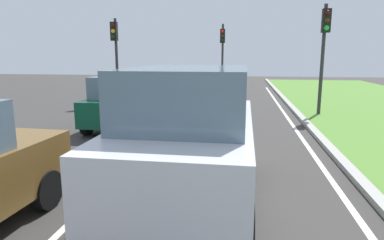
{
  "coord_description": "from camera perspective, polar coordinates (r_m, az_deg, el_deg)",
  "views": [
    {
      "loc": [
        1.79,
        3.49,
        2.46
      ],
      "look_at": [
        0.82,
        9.92,
        1.2
      ],
      "focal_mm": 31.41,
      "sensor_mm": 36.0,
      "label": 1
    }
  ],
  "objects": [
    {
      "name": "lane_line_right_edge",
      "position": [
        10.94,
        17.88,
        -2.55
      ],
      "size": [
        0.12,
        32.0,
        0.01
      ],
      "primitive_type": "cube",
      "color": "silver",
      "rests_on": "ground"
    },
    {
      "name": "lane_line_center",
      "position": [
        11.08,
        -4.63,
        -1.89
      ],
      "size": [
        0.12,
        32.0,
        0.01
      ],
      "primitive_type": "cube",
      "color": "silver",
      "rests_on": "ground"
    },
    {
      "name": "ground_plane",
      "position": [
        10.94,
        -1.06,
        -2.03
      ],
      "size": [
        60.0,
        60.0,
        0.0
      ],
      "primitive_type": "plane",
      "color": "#383533"
    },
    {
      "name": "traffic_light_near_right",
      "position": [
        14.62,
        21.56,
        12.44
      ],
      "size": [
        0.32,
        0.5,
        4.44
      ],
      "color": "#2D2D2D",
      "rests_on": "ground"
    },
    {
      "name": "curb_right",
      "position": [
        11.03,
        20.47,
        -2.31
      ],
      "size": [
        0.24,
        48.0,
        0.12
      ],
      "primitive_type": "cube",
      "color": "#9E9B93",
      "rests_on": "ground"
    },
    {
      "name": "traffic_light_far_median",
      "position": [
        22.8,
        5.2,
        12.25
      ],
      "size": [
        0.32,
        0.5,
        4.47
      ],
      "color": "#2D2D2D",
      "rests_on": "ground"
    },
    {
      "name": "traffic_light_overhead_left",
      "position": [
        17.51,
        -12.91,
        12.16
      ],
      "size": [
        0.32,
        0.5,
        4.24
      ],
      "color": "#2D2D2D",
      "rests_on": "ground"
    },
    {
      "name": "car_suv_ahead",
      "position": [
        5.36,
        -0.22,
        -3.01
      ],
      "size": [
        1.99,
        4.51,
        2.28
      ],
      "rotation": [
        0.0,
        0.0,
        -0.01
      ],
      "color": "silver",
      "rests_on": "ground"
    },
    {
      "name": "car_hatchback_far",
      "position": [
        11.65,
        -11.59,
        2.96
      ],
      "size": [
        1.81,
        3.74,
        1.78
      ],
      "rotation": [
        0.0,
        0.0,
        -0.03
      ],
      "color": "#0C472D",
      "rests_on": "ground"
    }
  ]
}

